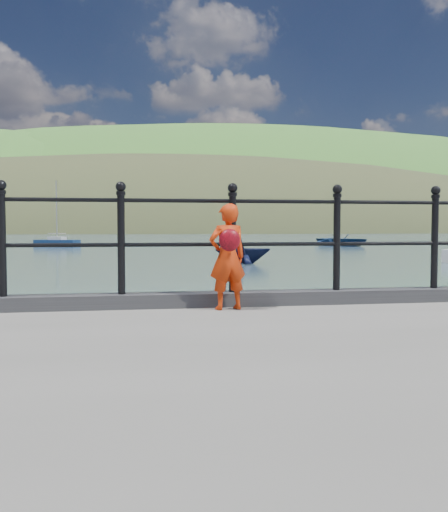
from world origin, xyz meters
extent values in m
plane|color=#2D4251|center=(0.00, 0.00, 0.00)|extent=(600.00, 600.00, 0.00)
cube|color=#28282B|center=(0.00, -0.15, 1.07)|extent=(60.00, 0.30, 0.15)
cylinder|color=black|center=(0.00, -0.15, 1.67)|extent=(18.00, 0.04, 0.04)
cylinder|color=black|center=(0.00, -0.15, 2.15)|extent=(18.00, 0.04, 0.04)
cylinder|color=black|center=(-1.80, -0.15, 1.67)|extent=(0.08, 0.08, 1.05)
sphere|color=black|center=(-1.80, -0.15, 2.29)|extent=(0.11, 0.11, 0.11)
cylinder|color=black|center=(-0.60, -0.15, 1.67)|extent=(0.08, 0.08, 1.05)
sphere|color=black|center=(-0.60, -0.15, 2.29)|extent=(0.11, 0.11, 0.11)
cylinder|color=black|center=(0.60, -0.15, 1.67)|extent=(0.08, 0.08, 1.05)
sphere|color=black|center=(0.60, -0.15, 2.29)|extent=(0.11, 0.11, 0.11)
cylinder|color=black|center=(1.80, -0.15, 1.67)|extent=(0.08, 0.08, 1.05)
sphere|color=black|center=(1.80, -0.15, 2.29)|extent=(0.11, 0.11, 0.11)
cylinder|color=black|center=(3.00, -0.15, 1.67)|extent=(0.08, 0.08, 1.05)
sphere|color=black|center=(3.00, -0.15, 2.29)|extent=(0.11, 0.11, 0.11)
ellipsoid|color=#333A21|center=(20.00, 195.00, -15.40)|extent=(400.00, 100.00, 88.00)
ellipsoid|color=#387026|center=(60.00, 255.00, -27.30)|extent=(600.00, 180.00, 156.00)
cube|color=silver|center=(-35.00, 181.00, 3.00)|extent=(9.00, 6.00, 6.00)
cube|color=#4C4744|center=(-35.00, 181.00, 7.00)|extent=(9.50, 6.50, 2.00)
cube|color=silver|center=(-12.00, 181.00, 3.00)|extent=(9.00, 6.00, 6.00)
cube|color=#4C4744|center=(-12.00, 181.00, 7.00)|extent=(9.50, 6.50, 2.00)
cube|color=silver|center=(18.00, 181.00, 3.00)|extent=(9.00, 6.00, 6.00)
cube|color=#4C4744|center=(18.00, 181.00, 7.00)|extent=(9.50, 6.50, 2.00)
cube|color=silver|center=(45.00, 181.00, 3.00)|extent=(9.00, 6.00, 6.00)
cube|color=#4C4744|center=(45.00, 181.00, 7.00)|extent=(9.50, 6.50, 2.00)
imported|color=red|center=(0.50, -0.42, 1.55)|extent=(0.45, 0.34, 1.11)
ellipsoid|color=red|center=(0.50, -0.55, 1.73)|extent=(0.22, 0.11, 0.23)
imported|color=#11294E|center=(20.20, 45.86, 0.61)|extent=(6.49, 7.15, 1.21)
imported|color=black|center=(5.06, 21.58, 0.75)|extent=(3.11, 2.76, 1.50)
cube|color=navy|center=(-7.85, 47.66, 0.25)|extent=(4.50, 3.17, 0.90)
cube|color=beige|center=(-7.85, 47.66, 0.75)|extent=(1.79, 1.55, 0.50)
cylinder|color=#A5A5A8|center=(-7.85, 47.66, 3.52)|extent=(0.10, 0.10, 5.63)
cylinder|color=#A5A5A8|center=(-7.85, 47.66, 1.30)|extent=(1.77, 0.92, 0.06)
camera|label=1|loc=(-0.45, -5.99, 1.86)|focal=38.00mm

